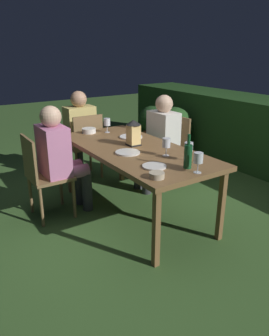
% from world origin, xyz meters
% --- Properties ---
extents(ground_plane, '(16.00, 16.00, 0.00)m').
position_xyz_m(ground_plane, '(0.00, 0.00, 0.00)').
color(ground_plane, '#385B28').
extents(dining_table, '(1.87, 0.87, 0.72)m').
position_xyz_m(dining_table, '(0.00, 0.00, 0.67)').
color(dining_table, brown).
rests_on(dining_table, ground).
extents(chair_head_near, '(0.40, 0.42, 0.87)m').
position_xyz_m(chair_head_near, '(-1.19, 0.00, 0.49)').
color(chair_head_near, brown).
rests_on(chair_head_near, ground).
extents(person_in_mustard, '(0.48, 0.38, 1.15)m').
position_xyz_m(person_in_mustard, '(-1.38, 0.00, 0.64)').
color(person_in_mustard, tan).
rests_on(person_in_mustard, ground).
extents(chair_side_left_a, '(0.42, 0.40, 0.87)m').
position_xyz_m(chair_side_left_a, '(-0.42, -0.82, 0.49)').
color(chair_side_left_a, brown).
rests_on(chair_side_left_a, ground).
extents(person_in_pink, '(0.38, 0.47, 1.15)m').
position_xyz_m(person_in_pink, '(-0.42, -0.63, 0.64)').
color(person_in_pink, '#C675A3').
rests_on(person_in_pink, ground).
extents(chair_side_right_a, '(0.42, 0.40, 0.87)m').
position_xyz_m(chair_side_right_a, '(-0.42, 0.82, 0.49)').
color(chair_side_right_a, brown).
rests_on(chair_side_right_a, ground).
extents(person_in_cream, '(0.38, 0.47, 1.15)m').
position_xyz_m(person_in_cream, '(-0.42, 0.63, 0.64)').
color(person_in_cream, white).
rests_on(person_in_cream, ground).
extents(lantern_centerpiece, '(0.15, 0.15, 0.27)m').
position_xyz_m(lantern_centerpiece, '(-0.08, 0.04, 0.87)').
color(lantern_centerpiece, black).
rests_on(lantern_centerpiece, dining_table).
extents(green_bottle_on_table, '(0.07, 0.07, 0.29)m').
position_xyz_m(green_bottle_on_table, '(0.73, 0.05, 0.83)').
color(green_bottle_on_table, '#144723').
rests_on(green_bottle_on_table, dining_table).
extents(wine_glass_a, '(0.08, 0.08, 0.17)m').
position_xyz_m(wine_glass_a, '(0.60, 0.18, 0.84)').
color(wine_glass_a, silver).
rests_on(wine_glass_a, dining_table).
extents(wine_glass_b, '(0.08, 0.08, 0.17)m').
position_xyz_m(wine_glass_b, '(0.38, 0.10, 0.84)').
color(wine_glass_b, silver).
rests_on(wine_glass_b, dining_table).
extents(wine_glass_c, '(0.08, 0.08, 0.17)m').
position_xyz_m(wine_glass_c, '(0.86, 0.04, 0.84)').
color(wine_glass_c, silver).
rests_on(wine_glass_c, dining_table).
extents(wine_glass_d, '(0.08, 0.08, 0.17)m').
position_xyz_m(wine_glass_d, '(-0.71, 0.08, 0.84)').
color(wine_glass_d, silver).
rests_on(wine_glass_d, dining_table).
extents(plate_a, '(0.25, 0.25, 0.01)m').
position_xyz_m(plate_a, '(-0.36, 0.19, 0.73)').
color(plate_a, white).
rests_on(plate_a, dining_table).
extents(plate_b, '(0.21, 0.21, 0.01)m').
position_xyz_m(plate_b, '(0.57, -0.17, 0.73)').
color(plate_b, silver).
rests_on(plate_b, dining_table).
extents(plate_c, '(0.24, 0.24, 0.01)m').
position_xyz_m(plate_c, '(0.11, -0.15, 0.73)').
color(plate_c, silver).
rests_on(plate_c, dining_table).
extents(bowl_olives, '(0.12, 0.12, 0.05)m').
position_xyz_m(bowl_olives, '(0.78, -0.30, 0.75)').
color(bowl_olives, '#BCAD8E').
rests_on(bowl_olives, dining_table).
extents(bowl_bread, '(0.16, 0.16, 0.06)m').
position_xyz_m(bowl_bread, '(-0.81, -0.12, 0.75)').
color(bowl_bread, silver).
rests_on(bowl_bread, dining_table).
extents(potted_plant_by_hedge, '(0.45, 0.45, 0.73)m').
position_xyz_m(potted_plant_by_hedge, '(-1.89, 1.59, 0.43)').
color(potted_plant_by_hedge, brown).
rests_on(potted_plant_by_hedge, ground).
extents(potted_plant_corner, '(0.59, 0.59, 0.80)m').
position_xyz_m(potted_plant_corner, '(-1.29, 1.58, 0.48)').
color(potted_plant_corner, '#9E5133').
rests_on(potted_plant_corner, ground).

